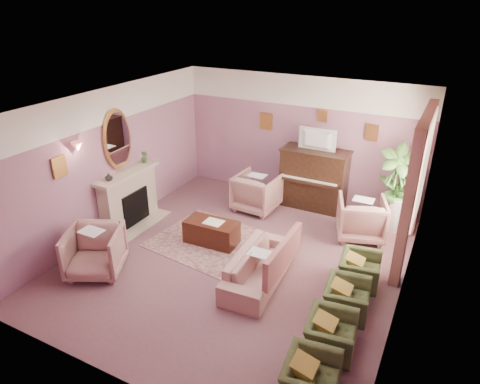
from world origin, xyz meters
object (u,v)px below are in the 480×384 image
at_px(coffee_table, 212,232).
at_px(olive_chair_c, 347,294).
at_px(sofa, 260,261).
at_px(floral_armchair_left, 257,190).
at_px(floral_armchair_front, 94,250).
at_px(floral_armchair_right, 361,216).
at_px(olive_chair_b, 332,329).
at_px(side_table, 399,213).
at_px(olive_chair_a, 311,373).
at_px(television, 316,138).
at_px(piano, 314,179).
at_px(olive_chair_d, 360,265).

distance_m(coffee_table, olive_chair_c, 2.89).
distance_m(sofa, floral_armchair_left, 2.60).
relative_size(floral_armchair_front, olive_chair_c, 1.24).
height_order(sofa, floral_armchair_right, floral_armchair_right).
distance_m(olive_chair_b, side_table, 3.80).
height_order(sofa, olive_chair_a, sofa).
bearing_deg(olive_chair_a, sofa, 130.19).
xyz_separation_m(sofa, olive_chair_b, (1.48, -0.93, -0.05)).
bearing_deg(olive_chair_c, floral_armchair_front, -166.49).
bearing_deg(sofa, coffee_table, 153.27).
bearing_deg(olive_chair_b, sofa, 147.86).
height_order(television, floral_armchair_front, television).
distance_m(television, floral_armchair_left, 1.69).
distance_m(piano, olive_chair_a, 5.06).
relative_size(floral_armchair_left, olive_chair_c, 1.24).
bearing_deg(piano, olive_chair_d, -55.70).
bearing_deg(sofa, floral_armchair_front, -157.16).
bearing_deg(olive_chair_b, side_table, 85.91).
distance_m(sofa, olive_chair_a, 2.29).
distance_m(floral_armchair_left, floral_armchair_front, 3.68).
relative_size(television, olive_chair_a, 1.10).
distance_m(floral_armchair_left, floral_armchair_right, 2.31).
bearing_deg(olive_chair_c, olive_chair_d, 90.00).
height_order(floral_armchair_left, side_table, floral_armchair_left).
bearing_deg(television, floral_armchair_left, -147.53).
bearing_deg(olive_chair_d, side_table, 82.81).
distance_m(sofa, olive_chair_d, 1.64).
distance_m(coffee_table, sofa, 1.48).
bearing_deg(piano, olive_chair_c, -63.23).
xyz_separation_m(floral_armchair_front, olive_chair_c, (4.03, 0.97, -0.14)).
relative_size(piano, olive_chair_d, 1.92).
bearing_deg(sofa, television, 92.16).
bearing_deg(floral_armchair_front, olive_chair_b, 2.11).
bearing_deg(olive_chair_a, piano, 108.35).
bearing_deg(floral_armchair_left, olive_chair_c, -42.77).
bearing_deg(coffee_table, olive_chair_a, -40.82).
bearing_deg(floral_armchair_left, coffee_table, -95.35).
height_order(coffee_table, floral_armchair_front, floral_armchair_front).
bearing_deg(sofa, floral_armchair_right, 62.20).
xyz_separation_m(piano, coffee_table, (-1.20, -2.38, -0.43)).
bearing_deg(side_table, olive_chair_d, -97.19).
bearing_deg(olive_chair_a, television, 108.53).
height_order(piano, floral_armchair_front, piano).
relative_size(floral_armchair_right, olive_chair_c, 1.24).
relative_size(floral_armchair_front, olive_chair_a, 1.24).
relative_size(television, floral_armchair_front, 0.88).
xyz_separation_m(floral_armchair_left, olive_chair_a, (2.63, -4.07, -0.14)).
bearing_deg(sofa, olive_chair_c, -4.15).
relative_size(television, sofa, 0.44).
relative_size(coffee_table, olive_chair_a, 1.37).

